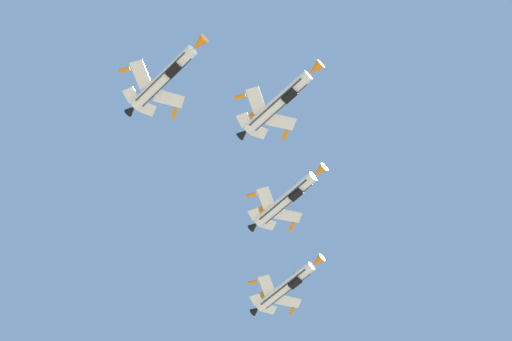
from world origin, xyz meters
TOP-DOWN VIEW (x-y plane):
  - fighter_jet_lead at (25.01, 23.54)m, footprint 10.54×15.91m
  - fighter_jet_left_wing at (38.79, 35.11)m, footprint 10.56×15.91m
  - fighter_jet_right_wing at (11.29, 32.47)m, footprint 10.66×15.91m
  - fighter_jet_left_outer at (50.42, 46.31)m, footprint 10.63×15.91m

SIDE VIEW (x-z plane):
  - fighter_jet_lead at x=25.01m, z-range 99.42..103.80m
  - fighter_jet_right_wing at x=11.29m, z-range 100.08..104.45m
  - fighter_jet_left_outer at x=50.42m, z-range 102.64..107.03m
  - fighter_jet_left_wing at x=38.79m, z-range 103.35..107.74m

